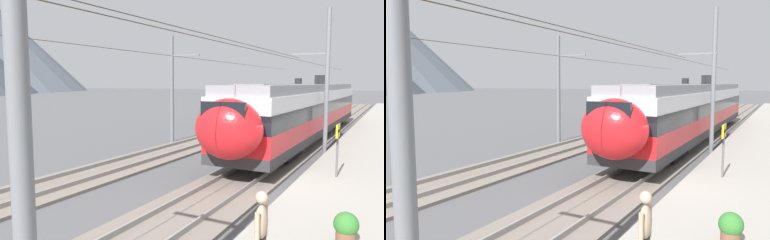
{
  "view_description": "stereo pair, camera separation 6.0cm",
  "coord_description": "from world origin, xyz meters",
  "views": [
    {
      "loc": [
        -13.07,
        -4.07,
        3.94
      ],
      "look_at": [
        1.07,
        3.85,
        2.3
      ],
      "focal_mm": 34.33,
      "sensor_mm": 36.0,
      "label": 1
    },
    {
      "loc": [
        -13.04,
        -4.12,
        3.94
      ],
      "look_at": [
        1.07,
        3.85,
        2.3
      ],
      "focal_mm": 34.33,
      "sensor_mm": 36.0,
      "label": 2
    }
  ],
  "objects": [
    {
      "name": "catenary_mast_west",
      "position": [
        -10.63,
        -0.5,
        3.92
      ],
      "size": [
        40.63,
        2.16,
        7.5
      ],
      "color": "slate",
      "rests_on": "ground"
    },
    {
      "name": "train_near_platform",
      "position": [
        12.26,
        1.22,
        2.23
      ],
      "size": [
        27.88,
        2.85,
        4.27
      ],
      "color": "#2D2D30",
      "rests_on": "track_near"
    },
    {
      "name": "platform_sign",
      "position": [
        1.61,
        -2.18,
        1.85
      ],
      "size": [
        0.7,
        0.08,
        2.03
      ],
      "color": "#59595B",
      "rests_on": "platform_slab"
    },
    {
      "name": "passenger_walking",
      "position": [
        -6.99,
        -2.07,
        1.3
      ],
      "size": [
        0.53,
        0.22,
        1.69
      ],
      "color": "#383842",
      "rests_on": "platform_slab"
    },
    {
      "name": "ground_plane",
      "position": [
        0.0,
        0.0,
        0.0
      ],
      "size": [
        400.0,
        400.0,
        0.0
      ],
      "primitive_type": "plane",
      "color": "#565659"
    },
    {
      "name": "track_near",
      "position": [
        0.0,
        1.22,
        0.07
      ],
      "size": [
        120.0,
        3.0,
        0.28
      ],
      "color": "slate",
      "rests_on": "ground"
    },
    {
      "name": "train_far_track",
      "position": [
        29.81,
        7.07,
        2.23
      ],
      "size": [
        29.29,
        3.0,
        4.27
      ],
      "color": "#2D2D30",
      "rests_on": "track_far"
    },
    {
      "name": "catenary_mast_far_side",
      "position": [
        7.47,
        8.8,
        3.71
      ],
      "size": [
        40.63,
        2.18,
        7.0
      ],
      "color": "slate",
      "rests_on": "ground"
    },
    {
      "name": "catenary_mast_mid",
      "position": [
        8.34,
        -0.51,
        4.14
      ],
      "size": [
        40.63,
        2.16,
        8.03
      ],
      "color": "slate",
      "rests_on": "ground"
    },
    {
      "name": "potted_plant_platform_edge",
      "position": [
        -4.55,
        -3.22,
        0.77
      ],
      "size": [
        0.54,
        0.54,
        0.74
      ],
      "color": "brown",
      "rests_on": "platform_slab"
    },
    {
      "name": "track_far",
      "position": [
        0.0,
        7.07,
        0.07
      ],
      "size": [
        120.0,
        3.0,
        0.28
      ],
      "color": "slate",
      "rests_on": "ground"
    }
  ]
}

